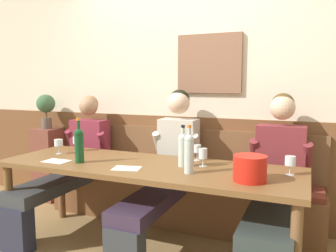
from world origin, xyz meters
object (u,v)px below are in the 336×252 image
object	(u,v)px
wine_glass_right_end	(203,155)
wine_glass_center_front	(59,143)
wine_glass_mid_left	(197,149)
potted_plant	(46,107)
wine_bottle_clear_water	(183,149)
person_right_seat	(166,165)
person_center_left_seat	(276,180)
person_center_right_seat	(70,161)
ice_bucket	(250,168)
wine_glass_center_rear	(290,162)
wine_glass_by_bottle	(77,141)
dining_table	(146,174)
wine_bottle_green_tall	(79,144)
wine_bottle_amber_mid	(189,152)
wall_bench	(177,195)

from	to	relation	value
wine_glass_right_end	wine_glass_center_front	size ratio (longest dim) A/B	1.05
wine_glass_mid_left	wine_glass_center_front	size ratio (longest dim) A/B	0.99
wine_glass_mid_left	potted_plant	distance (m)	2.07
wine_bottle_clear_water	wine_glass_right_end	bearing A→B (deg)	25.77
person_right_seat	potted_plant	world-z (taller)	person_right_seat
person_center_left_seat	wine_bottle_clear_water	world-z (taller)	person_center_left_seat
person_center_right_seat	ice_bucket	bearing A→B (deg)	-13.76
wine_glass_center_front	potted_plant	xyz separation A→B (m)	(-0.75, 0.66, 0.28)
person_center_right_seat	person_center_left_seat	bearing A→B (deg)	0.49
wine_glass_center_rear	wine_glass_center_front	size ratio (longest dim) A/B	1.02
wine_glass_by_bottle	potted_plant	world-z (taller)	potted_plant
dining_table	wine_bottle_green_tall	distance (m)	0.60
dining_table	potted_plant	bearing A→B (deg)	156.87
wine_glass_right_end	wine_glass_by_bottle	bearing A→B (deg)	174.97
wine_glass_center_front	potted_plant	distance (m)	1.03
wine_bottle_amber_mid	wine_glass_center_front	size ratio (longest dim) A/B	2.61
wine_glass_by_bottle	wall_bench	bearing A→B (deg)	27.14
dining_table	wine_glass_right_end	distance (m)	0.49
wine_glass_right_end	potted_plant	world-z (taller)	potted_plant
wine_glass_right_end	wine_glass_center_rear	distance (m)	0.65
person_right_seat	wine_bottle_amber_mid	bearing A→B (deg)	-50.86
wine_bottle_amber_mid	wine_glass_right_end	size ratio (longest dim) A/B	2.47
ice_bucket	wine_glass_by_bottle	distance (m)	1.75
ice_bucket	wine_bottle_clear_water	xyz separation A→B (m)	(-0.55, 0.19, 0.06)
person_center_right_seat	person_right_seat	world-z (taller)	person_right_seat
dining_table	wine_bottle_clear_water	xyz separation A→B (m)	(0.30, 0.05, 0.22)
dining_table	wine_glass_mid_left	xyz separation A→B (m)	(0.33, 0.30, 0.17)
wine_glass_mid_left	wine_glass_by_bottle	bearing A→B (deg)	-177.13
potted_plant	wine_bottle_green_tall	bearing A→B (deg)	-37.31
wine_bottle_clear_water	wine_glass_mid_left	xyz separation A→B (m)	(0.04, 0.24, -0.05)
person_center_right_seat	wine_bottle_green_tall	xyz separation A→B (m)	(0.49, -0.47, 0.29)
ice_bucket	wine_bottle_clear_water	bearing A→B (deg)	160.56
person_center_right_seat	wine_glass_center_rear	distance (m)	2.13
person_right_seat	wine_glass_center_front	world-z (taller)	person_right_seat
person_center_right_seat	person_right_seat	xyz separation A→B (m)	(1.05, 0.04, 0.05)
wine_glass_center_rear	potted_plant	size ratio (longest dim) A/B	0.34
wine_glass_center_front	wine_bottle_green_tall	bearing A→B (deg)	-27.84
wall_bench	wine_glass_right_end	size ratio (longest dim) A/B	19.22
person_center_left_seat	person_center_right_seat	bearing A→B (deg)	-179.51
ice_bucket	wine_glass_right_end	world-z (taller)	ice_bucket
wall_bench	wine_bottle_amber_mid	world-z (taller)	wine_bottle_amber_mid
person_right_seat	wine_glass_by_bottle	bearing A→B (deg)	-172.50
dining_table	wine_glass_mid_left	world-z (taller)	wine_glass_mid_left
wine_glass_by_bottle	wine_glass_mid_left	bearing A→B (deg)	2.87
person_right_seat	wine_glass_right_end	xyz separation A→B (m)	(0.41, -0.23, 0.18)
wine_glass_right_end	wine_glass_mid_left	bearing A→B (deg)	120.66
dining_table	wine_glass_center_front	world-z (taller)	wine_glass_center_front
dining_table	wine_glass_center_front	bearing A→B (deg)	176.58
dining_table	potted_plant	world-z (taller)	potted_plant
wall_bench	person_center_right_seat	size ratio (longest dim) A/B	2.17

